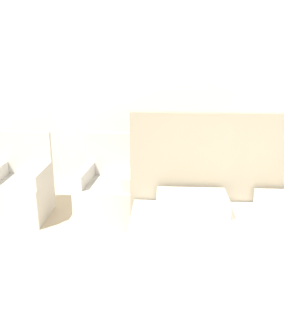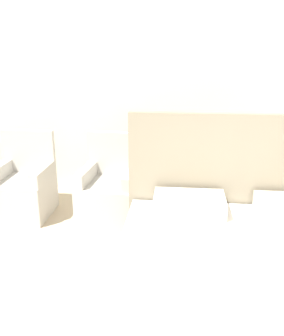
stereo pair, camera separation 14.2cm
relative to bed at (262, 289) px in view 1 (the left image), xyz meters
The scene contains 4 objects.
wall_back 2.95m from the bed, 117.23° to the left, with size 10.00×0.06×2.90m.
bed is the anchor object (origin of this frame).
armchair_near_window_left 2.72m from the bed, 144.59° to the left, with size 0.60×0.61×0.91m.
armchair_near_window_right 2.01m from the bed, 128.36° to the left, with size 0.64×0.65×0.91m.
Camera 1 is at (0.58, -0.70, 1.80)m, focal length 40.00 mm.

